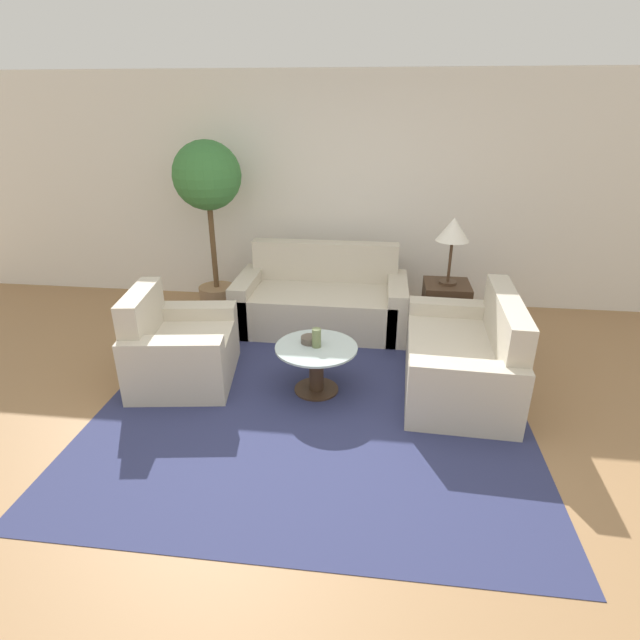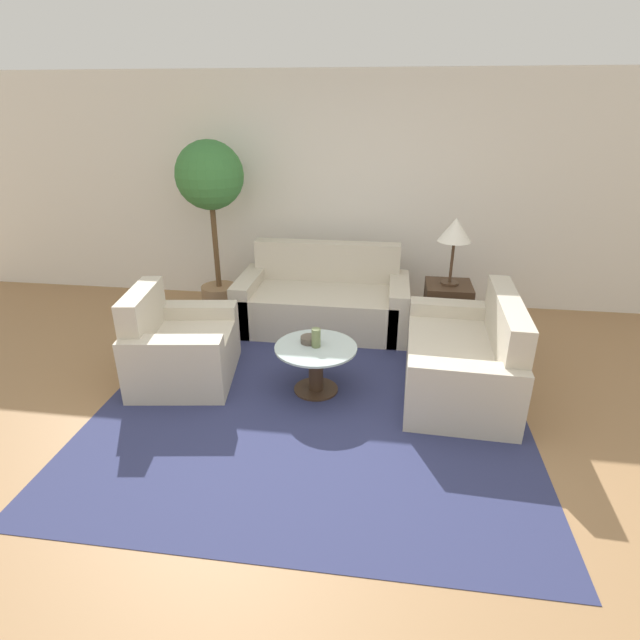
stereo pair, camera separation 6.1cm
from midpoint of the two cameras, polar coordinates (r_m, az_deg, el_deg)
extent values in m
plane|color=#9E754C|center=(3.78, -1.76, -13.35)|extent=(14.00, 14.00, 0.00)
cube|color=white|center=(5.96, 2.84, 14.30)|extent=(10.00, 0.06, 2.60)
cube|color=navy|center=(4.32, -0.06, -7.97)|extent=(3.37, 3.58, 0.01)
cube|color=beige|center=(5.38, 0.63, 1.24)|extent=(1.60, 0.90, 0.43)
cube|color=beige|center=(5.63, 1.11, 4.64)|extent=(1.60, 0.18, 0.86)
cube|color=beige|center=(5.51, -7.67, 2.27)|extent=(0.20, 0.90, 0.56)
cube|color=beige|center=(5.32, 9.22, 1.38)|extent=(0.20, 0.90, 0.56)
cube|color=beige|center=(4.57, -14.76, -3.92)|extent=(0.92, 0.85, 0.43)
cube|color=beige|center=(4.57, -18.93, -1.66)|extent=(0.28, 0.76, 0.83)
cube|color=beige|center=(4.22, -16.02, -5.52)|extent=(0.84, 0.31, 0.56)
cube|color=beige|center=(4.86, -13.83, -1.24)|extent=(0.84, 0.31, 0.56)
cube|color=beige|center=(4.41, 15.83, -5.12)|extent=(0.90, 1.25, 0.43)
cube|color=beige|center=(4.37, 20.50, -3.00)|extent=(0.23, 1.23, 0.85)
cube|color=beige|center=(4.92, 15.39, -1.10)|extent=(0.86, 0.24, 0.56)
cube|color=beige|center=(3.85, 16.59, -8.64)|extent=(0.86, 0.24, 0.56)
cylinder|color=#422D1E|center=(4.32, -0.06, -7.90)|extent=(0.38, 0.38, 0.02)
cylinder|color=#422D1E|center=(4.22, -0.06, -5.70)|extent=(0.12, 0.12, 0.40)
cylinder|color=#B2C6C6|center=(4.12, -0.06, -3.16)|extent=(0.69, 0.69, 0.02)
cube|color=#422D1E|center=(5.37, 14.57, 1.15)|extent=(0.46, 0.46, 0.56)
cylinder|color=#422D1E|center=(5.27, 14.90, 4.11)|extent=(0.18, 0.18, 0.02)
cylinder|color=#422D1E|center=(5.20, 15.16, 6.44)|extent=(0.03, 0.03, 0.42)
cone|color=white|center=(5.12, 15.55, 9.91)|extent=(0.33, 0.33, 0.23)
cylinder|color=#93704C|center=(6.01, -11.06, 2.53)|extent=(0.42, 0.42, 0.29)
cylinder|color=brown|center=(5.80, -11.58, 8.74)|extent=(0.06, 0.06, 1.06)
sphere|color=#387538|center=(5.66, -12.21, 15.88)|extent=(0.73, 0.73, 0.73)
cylinder|color=#6B7A4C|center=(4.08, -0.03, -2.05)|extent=(0.07, 0.07, 0.16)
cylinder|color=brown|center=(4.17, -0.81, -2.25)|extent=(0.15, 0.15, 0.06)
camera|label=1|loc=(0.03, -89.59, 0.18)|focal=28.00mm
camera|label=2|loc=(0.03, 90.41, -0.18)|focal=28.00mm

